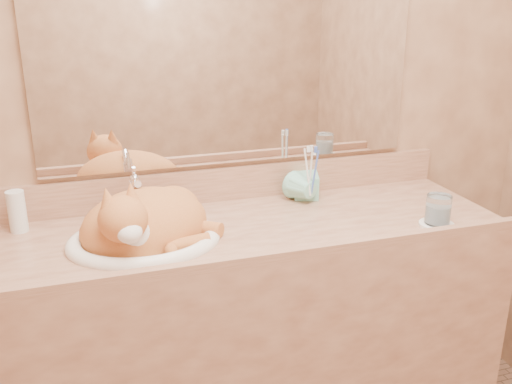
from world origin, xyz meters
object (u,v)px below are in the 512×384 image
object	(u,v)px
vanity_counter	(256,339)
sink_basin	(143,221)
cat	(144,220)
soap_dispenser	(308,176)
toothbrush_cup	(311,192)
water_glass	(438,210)

from	to	relation	value
vanity_counter	sink_basin	size ratio (longest dim) A/B	3.60
cat	soap_dispenser	xyz separation A→B (m)	(0.59, 0.16, 0.03)
toothbrush_cup	water_glass	distance (m)	0.43
cat	toothbrush_cup	size ratio (longest dim) A/B	3.91
sink_basin	soap_dispenser	distance (m)	0.62
sink_basin	cat	distance (m)	0.02
vanity_counter	cat	world-z (taller)	cat
vanity_counter	soap_dispenser	size ratio (longest dim) A/B	8.37
soap_dispenser	toothbrush_cup	distance (m)	0.06
vanity_counter	cat	xyz separation A→B (m)	(-0.35, -0.00, 0.49)
sink_basin	toothbrush_cup	bearing A→B (deg)	10.98
soap_dispenser	water_glass	size ratio (longest dim) A/B	2.06
vanity_counter	water_glass	xyz separation A→B (m)	(0.55, -0.18, 0.48)
sink_basin	water_glass	distance (m)	0.92
vanity_counter	toothbrush_cup	bearing A→B (deg)	26.87
vanity_counter	toothbrush_cup	size ratio (longest dim) A/B	15.57
sink_basin	soap_dispenser	size ratio (longest dim) A/B	2.33
toothbrush_cup	water_glass	size ratio (longest dim) A/B	1.11
soap_dispenser	water_glass	xyz separation A→B (m)	(0.31, -0.34, -0.04)
toothbrush_cup	vanity_counter	bearing A→B (deg)	-153.13
toothbrush_cup	soap_dispenser	bearing A→B (deg)	89.71
cat	toothbrush_cup	world-z (taller)	cat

